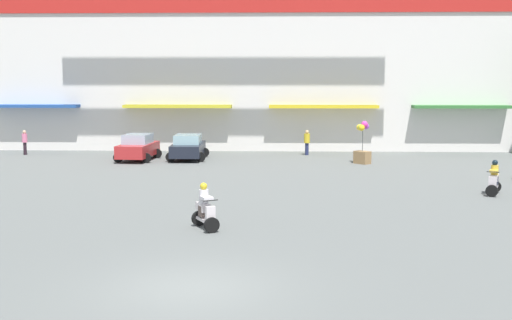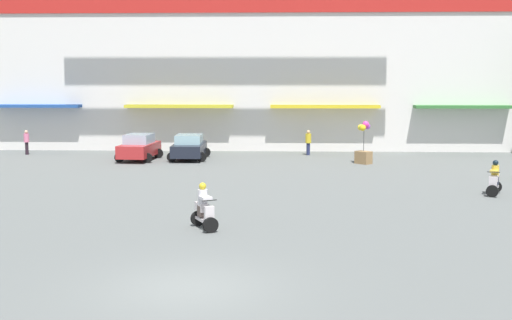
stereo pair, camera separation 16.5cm
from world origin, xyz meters
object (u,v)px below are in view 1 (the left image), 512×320
Objects in this scene: pedestrian_0 at (307,141)px; scooter_rider_3 at (205,210)px; parked_car_1 at (188,147)px; balloon_vendor_cart at (363,144)px; pedestrian_1 at (25,141)px; parked_car_0 at (138,147)px; scooter_rider_4 at (494,180)px.

scooter_rider_3 is at bearing -101.32° from pedestrian_0.
scooter_rider_3 is at bearing -80.43° from parked_car_1.
pedestrian_1 is at bearing 170.24° from balloon_vendor_cart.
balloon_vendor_cart reaches higher than pedestrian_0.
pedestrian_0 reaches higher than parked_car_1.
balloon_vendor_cart is (3.12, -4.25, 0.24)m from pedestrian_0.
pedestrian_0 reaches higher than pedestrian_1.
balloon_vendor_cart is (13.65, -1.09, 0.36)m from parked_car_0.
scooter_rider_4 is at bearing -28.06° from pedestrian_1.
balloon_vendor_cart is at bearing -4.57° from parked_car_0.
parked_car_1 is (3.02, 0.56, -0.03)m from parked_car_0.
parked_car_0 reaches higher than parked_car_1.
scooter_rider_4 is at bearing -38.21° from parked_car_1.
parked_car_0 is 19.43m from scooter_rider_3.
pedestrian_0 is (7.51, 2.60, 0.15)m from parked_car_1.
balloon_vendor_cart is (21.75, -3.74, 0.24)m from pedestrian_1.
scooter_rider_3 is 0.62× the size of balloon_vendor_cart.
parked_car_1 is at bearing -160.93° from pedestrian_0.
parked_car_0 is 2.62× the size of scooter_rider_4.
scooter_rider_4 is 11.19m from balloon_vendor_cart.
pedestrian_0 is at bearing 1.56° from pedestrian_1.
pedestrian_1 is 0.64× the size of balloon_vendor_cart.
scooter_rider_4 is at bearing -66.36° from balloon_vendor_cart.
parked_car_1 reaches higher than scooter_rider_4.
pedestrian_1 is 22.07m from balloon_vendor_cart.
parked_car_1 is 2.67× the size of scooter_rider_4.
parked_car_1 is 11.32m from pedestrian_1.
scooter_rider_3 is at bearing -71.33° from parked_car_0.
parked_car_1 is 19.23m from scooter_rider_4.
pedestrian_0 reaches higher than parked_car_0.
pedestrian_1 is (-18.64, -0.51, 0.00)m from pedestrian_0.
parked_car_0 reaches higher than scooter_rider_4.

